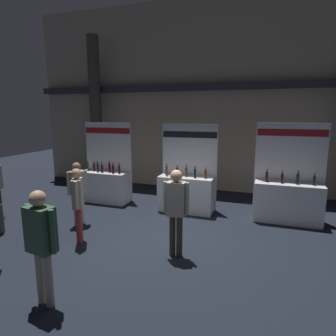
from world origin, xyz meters
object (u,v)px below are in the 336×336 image
at_px(exhibitor_booth_2, 288,198).
at_px(visitor_5, 176,206).
at_px(visitor_2, 41,237).
at_px(exhibitor_booth_0, 105,183).
at_px(exhibitor_booth_1, 186,190).
at_px(visitor_1, 78,199).
at_px(visitor_6, 78,188).

xyz_separation_m(exhibitor_booth_2, visitor_5, (-2.23, -2.79, 0.41)).
height_order(exhibitor_booth_2, visitor_2, exhibitor_booth_2).
xyz_separation_m(exhibitor_booth_0, exhibitor_booth_1, (2.75, -0.07, 0.01)).
distance_m(exhibitor_booth_1, visitor_1, 3.29).
distance_m(exhibitor_booth_0, exhibitor_booth_2, 5.50).
height_order(exhibitor_booth_2, visitor_6, exhibitor_booth_2).
relative_size(exhibitor_booth_0, exhibitor_booth_1, 1.00).
bearing_deg(visitor_6, visitor_2, -116.25).
distance_m(exhibitor_booth_0, visitor_5, 4.33).
height_order(visitor_2, visitor_5, visitor_2).
relative_size(exhibitor_booth_0, visitor_6, 1.56).
bearing_deg(visitor_6, exhibitor_booth_2, -32.16).
distance_m(exhibitor_booth_1, visitor_6, 3.04).
bearing_deg(visitor_5, exhibitor_booth_2, 45.34).
height_order(exhibitor_booth_1, exhibitor_booth_2, exhibitor_booth_2).
height_order(exhibitor_booth_0, visitor_5, exhibitor_booth_0).
bearing_deg(visitor_1, visitor_2, 173.44).
relative_size(exhibitor_booth_1, visitor_1, 1.51).
distance_m(exhibitor_booth_1, exhibitor_booth_2, 2.75).
xyz_separation_m(visitor_1, visitor_5, (2.24, 0.05, 0.07)).
xyz_separation_m(visitor_1, visitor_2, (0.83, -2.02, 0.10)).
relative_size(exhibitor_booth_0, exhibitor_booth_2, 0.98).
bearing_deg(visitor_6, visitor_1, -107.30).
relative_size(visitor_1, visitor_6, 1.03).
bearing_deg(visitor_1, exhibitor_booth_2, -86.54).
height_order(exhibitor_booth_0, visitor_1, exhibitor_booth_0).
height_order(exhibitor_booth_1, visitor_2, exhibitor_booth_1).
height_order(exhibitor_booth_0, exhibitor_booth_2, exhibitor_booth_2).
bearing_deg(visitor_2, exhibitor_booth_0, -58.72).
height_order(exhibitor_booth_0, visitor_2, exhibitor_booth_0).
relative_size(exhibitor_booth_1, visitor_6, 1.55).
xyz_separation_m(exhibitor_booth_1, visitor_6, (-2.35, -1.90, 0.33)).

